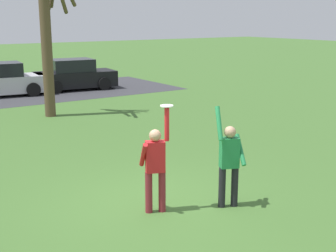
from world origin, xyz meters
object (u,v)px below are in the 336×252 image
person_catcher (155,164)px  parked_car_black (74,76)px  parked_car_silver (1,81)px  person_defender (229,159)px  frisbee_disc (167,106)px  bare_tree_tall (48,27)px

person_catcher → parked_car_black: bearing=95.9°
person_catcher → parked_car_silver: 15.80m
person_defender → frisbee_disc: (-1.14, 0.50, 1.11)m
bare_tree_tall → person_defender: bearing=-91.7°
frisbee_disc → parked_car_black: frisbee_disc is taller
parked_car_black → bare_tree_tall: (-3.40, -5.80, 2.61)m
person_defender → parked_car_silver: size_ratio=0.48×
frisbee_disc → bare_tree_tall: 10.11m
parked_car_silver → bare_tree_tall: bare_tree_tall is taller
frisbee_disc → parked_car_silver: frisbee_disc is taller
bare_tree_tall → parked_car_silver: bearing=93.0°
person_catcher → parked_car_black: (5.05, 15.64, -0.25)m
person_defender → bare_tree_tall: bearing=-67.9°
person_defender → bare_tree_tall: (0.31, 10.43, 2.35)m
person_catcher → parked_car_black: person_catcher is taller
person_defender → parked_car_black: person_defender is taller
person_catcher → person_defender: size_ratio=1.02×
frisbee_disc → parked_car_silver: size_ratio=0.06×
person_catcher → parked_car_black: size_ratio=0.49×
person_catcher → bare_tree_tall: size_ratio=0.31×
frisbee_disc → parked_car_black: bearing=72.9°
frisbee_disc → parked_car_black: size_ratio=0.06×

